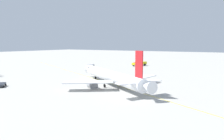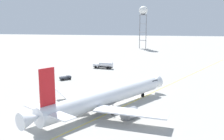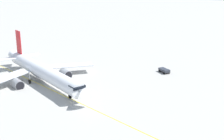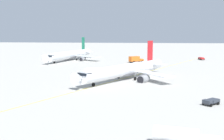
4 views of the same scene
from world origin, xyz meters
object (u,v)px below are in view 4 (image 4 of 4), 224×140
at_px(airliner_main, 124,71).
at_px(airliner_secondary, 70,55).
at_px(baggage_truck_truck, 211,102).
at_px(catering_truck_truck, 135,59).
at_px(ops_pickup_truck, 201,58).
at_px(fuel_tanker_truck, 184,138).

height_order(airliner_main, airliner_secondary, airliner_secondary).
distance_m(airliner_secondary, baggage_truck_truck, 101.42).
bearing_deg(airliner_secondary, baggage_truck_truck, 45.59).
relative_size(airliner_secondary, baggage_truck_truck, 11.07).
distance_m(airliner_main, catering_truck_truck, 50.84).
height_order(baggage_truck_truck, ops_pickup_truck, ops_pickup_truck).
distance_m(catering_truck_truck, ops_pickup_truck, 39.04).
xyz_separation_m(catering_truck_truck, baggage_truck_truck, (-79.60, -17.68, -0.95)).
distance_m(airliner_secondary, catering_truck_truck, 35.38).
relative_size(baggage_truck_truck, ops_pickup_truck, 0.74).
bearing_deg(fuel_tanker_truck, catering_truck_truck, 106.71).
bearing_deg(baggage_truck_truck, ops_pickup_truck, -143.89).
bearing_deg(fuel_tanker_truck, airliner_main, 113.62).
distance_m(catering_truck_truck, baggage_truck_truck, 81.55).
relative_size(catering_truck_truck, baggage_truck_truck, 1.87).
bearing_deg(airliner_main, airliner_secondary, -118.51).
bearing_deg(airliner_main, baggage_truck_truck, 66.54).
height_order(catering_truck_truck, fuel_tanker_truck, catering_truck_truck).
xyz_separation_m(catering_truck_truck, fuel_tanker_truck, (-103.04, -8.99, -0.10)).
height_order(airliner_main, catering_truck_truck, airliner_main).
relative_size(fuel_tanker_truck, baggage_truck_truck, 2.18).
relative_size(catering_truck_truck, ops_pickup_truck, 1.38).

